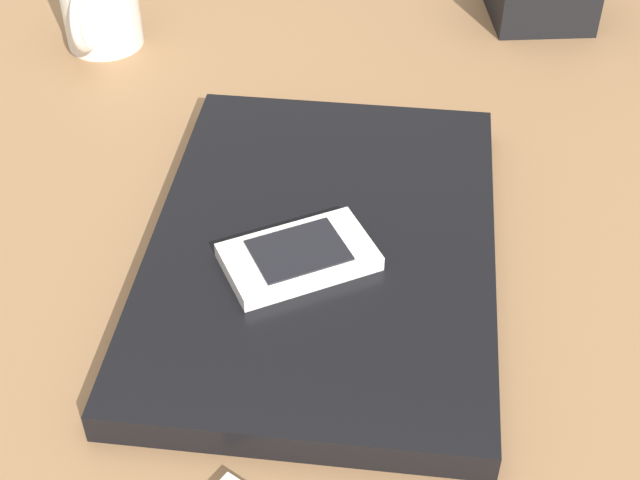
{
  "coord_description": "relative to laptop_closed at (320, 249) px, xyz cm",
  "views": [
    {
      "loc": [
        58.2,
        5.6,
        47.99
      ],
      "look_at": [
        9.99,
        -0.2,
        5.0
      ],
      "focal_mm": 51.96,
      "sensor_mm": 36.0,
      "label": 1
    }
  ],
  "objects": [
    {
      "name": "cell_phone_on_laptop",
      "position": [
        2.78,
        -1.11,
        1.71
      ],
      "size": [
        10.13,
        11.58,
        1.24
      ],
      "color": "silver",
      "rests_on": "laptop_closed"
    },
    {
      "name": "desk_surface",
      "position": [
        -9.99,
        0.2,
        -2.62
      ],
      "size": [
        120.0,
        80.0,
        3.0
      ],
      "primitive_type": "cube",
      "color": "olive",
      "rests_on": "ground"
    },
    {
      "name": "laptop_closed",
      "position": [
        0.0,
        0.0,
        0.0
      ],
      "size": [
        34.47,
        24.0,
        2.24
      ],
      "primitive_type": "cube",
      "rotation": [
        0.0,
        0.0,
        -0.0
      ],
      "color": "black",
      "rests_on": "desk_surface"
    }
  ]
}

